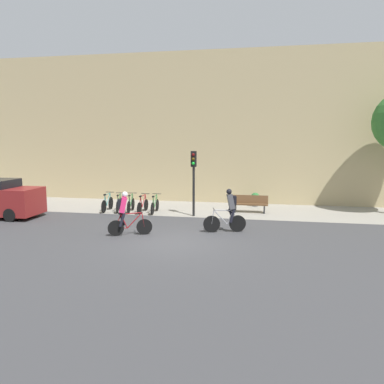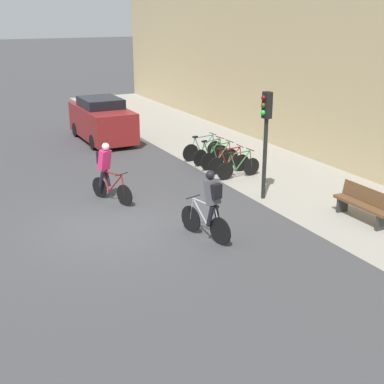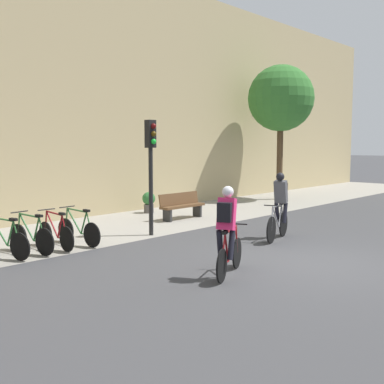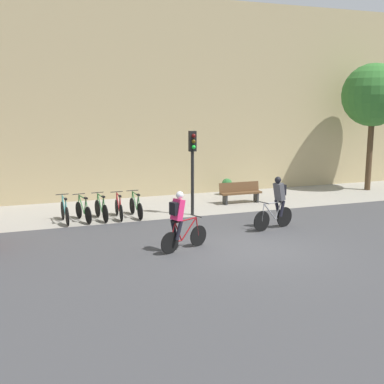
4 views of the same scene
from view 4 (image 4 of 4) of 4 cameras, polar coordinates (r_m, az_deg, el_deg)
ground at (r=14.28m, az=7.39°, el=-6.75°), size 200.00×200.00×0.00m
kerb_strip at (r=20.31m, az=-1.42°, el=-1.52°), size 44.00×4.50×0.01m
building_facade at (r=22.30m, az=-3.62°, el=10.97°), size 44.00×0.60×8.86m
cyclist_pink at (r=13.74m, az=-1.50°, el=-3.25°), size 1.62×0.75×1.76m
cyclist_grey at (r=16.54m, az=10.10°, el=-1.08°), size 1.71×0.61×1.79m
parked_bike_0 at (r=17.79m, az=-14.84°, el=-2.27°), size 0.46×1.72×0.97m
parked_bike_1 at (r=17.86m, az=-12.76°, el=-2.17°), size 0.50×1.61×0.94m
parked_bike_2 at (r=17.95m, az=-10.70°, el=-2.01°), size 0.46×1.63×0.96m
parked_bike_3 at (r=18.06m, az=-8.67°, el=-1.91°), size 0.46×1.61×0.94m
parked_bike_4 at (r=18.20m, az=-6.66°, el=-1.75°), size 0.46×1.69×0.95m
traffic_light_pole at (r=18.10m, az=0.07°, el=4.19°), size 0.26×0.30×3.20m
bench at (r=20.69m, az=5.75°, el=-0.01°), size 1.84×0.44×0.89m
street_tree_0 at (r=25.04m, az=20.70°, el=10.65°), size 3.00×3.00×6.12m
potted_plant at (r=22.49m, az=4.17°, el=0.74°), size 0.48×0.48×0.78m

